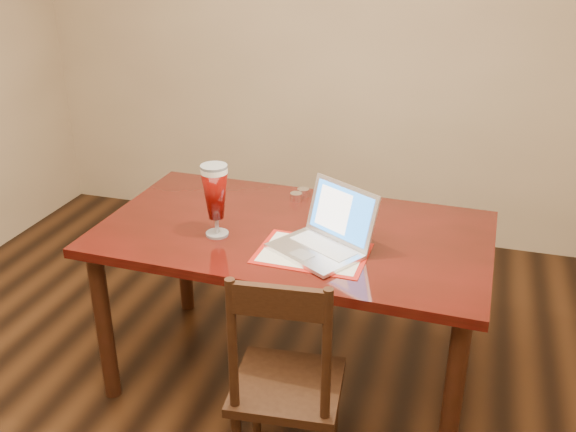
% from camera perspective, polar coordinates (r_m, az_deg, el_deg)
% --- Properties ---
extents(room_shell, '(4.51, 5.01, 2.71)m').
position_cam_1_polar(room_shell, '(1.96, -9.33, 15.14)').
color(room_shell, tan).
rests_on(room_shell, ground).
extents(dining_table, '(1.76, 1.02, 1.14)m').
position_cam_1_polar(dining_table, '(2.92, 0.33, -2.77)').
color(dining_table, '#440C09').
rests_on(dining_table, ground).
extents(dining_chair, '(0.46, 0.44, 0.98)m').
position_cam_1_polar(dining_chair, '(2.54, -0.20, -14.78)').
color(dining_chair, black).
rests_on(dining_chair, ground).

